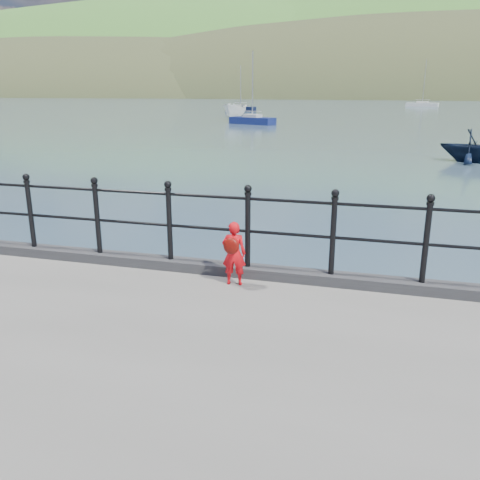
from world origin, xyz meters
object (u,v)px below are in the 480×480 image
(child, at_px, (234,253))
(sailboat_port, at_px, (252,121))
(railing, at_px, (208,218))
(launch_white, at_px, (235,111))
(sailboat_left, at_px, (241,109))
(sailboat_deep, at_px, (422,105))
(launch_navy, at_px, (472,146))

(child, relative_size, sailboat_port, 0.12)
(railing, height_order, launch_white, railing)
(railing, height_order, sailboat_left, sailboat_left)
(launch_white, xyz_separation_m, sailboat_deep, (23.61, 49.93, -0.61))
(railing, distance_m, launch_white, 53.11)
(railing, bearing_deg, launch_white, 105.45)
(child, bearing_deg, sailboat_left, -82.48)
(sailboat_left, bearing_deg, launch_white, -61.57)
(sailboat_left, bearing_deg, launch_navy, -48.52)
(launch_navy, xyz_separation_m, sailboat_port, (-17.30, 23.60, -0.48))
(launch_white, height_order, sailboat_deep, sailboat_deep)
(sailboat_deep, bearing_deg, sailboat_port, -97.34)
(child, relative_size, launch_navy, 0.29)
(child, height_order, sailboat_deep, sailboat_deep)
(railing, relative_size, child, 20.11)
(launch_white, bearing_deg, child, -69.45)
(sailboat_left, height_order, sailboat_deep, sailboat_deep)
(railing, xyz_separation_m, launch_navy, (6.76, 21.19, -1.00))
(sailboat_left, height_order, sailboat_port, sailboat_port)
(launch_navy, bearing_deg, child, -174.38)
(launch_white, bearing_deg, launch_navy, -50.42)
(launch_navy, relative_size, sailboat_left, 0.44)
(launch_navy, height_order, sailboat_port, sailboat_port)
(child, bearing_deg, launch_navy, -113.92)
(launch_navy, relative_size, sailboat_port, 0.43)
(launch_white, bearing_deg, sailboat_left, 108.47)
(launch_navy, bearing_deg, railing, -175.88)
(sailboat_left, xyz_separation_m, sailboat_deep, (29.02, 27.86, 0.00))
(child, relative_size, sailboat_left, 0.13)
(child, relative_size, sailboat_deep, 0.10)
(child, distance_m, sailboat_port, 46.52)
(railing, bearing_deg, launch_navy, 72.30)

